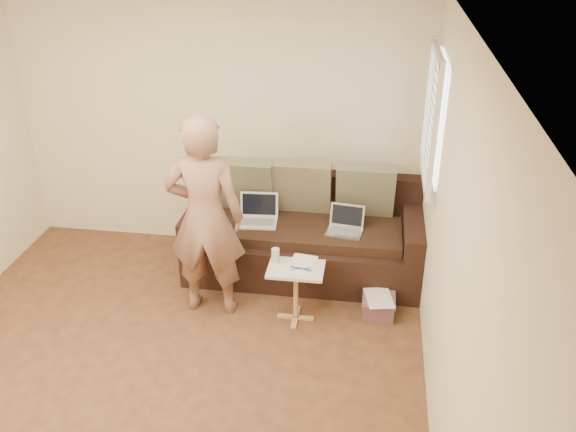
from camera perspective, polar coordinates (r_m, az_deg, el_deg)
The scene contains 17 objects.
floor at distance 4.82m, azimuth -12.35°, elevation -15.37°, with size 4.50×4.50×0.00m, color #4D2B1C.
ceiling at distance 3.63m, azimuth -16.57°, elevation 16.46°, with size 4.50×4.50×0.00m, color white.
wall_back at distance 6.02m, azimuth -6.45°, elevation 8.62°, with size 4.00×4.00×0.00m, color beige.
wall_right at distance 3.82m, azimuth 14.97°, elevation -3.86°, with size 4.50×4.50×0.00m, color beige.
window_blinds at distance 5.02m, azimuth 13.44°, elevation 9.00°, with size 0.12×0.88×1.08m, color white, non-canonical shape.
sofa at distance 5.79m, azimuth 1.52°, elevation -1.49°, with size 2.20×0.95×0.85m, color black, non-canonical shape.
pillow_left at distance 5.90m, azimuth -4.00°, elevation 2.98°, with size 0.55×0.14×0.55m, color #62684C, non-canonical shape.
pillow_mid at distance 5.84m, azimuth 1.35°, elevation 2.77°, with size 0.55×0.14×0.55m, color #716D50, non-canonical shape.
pillow_right at distance 5.80m, azimuth 7.24°, elevation 2.39°, with size 0.55×0.14×0.55m, color #62684C, non-canonical shape.
laptop_silver at distance 5.60m, azimuth 5.26°, elevation -1.59°, with size 0.32×0.23×0.21m, color #B7BABC, non-canonical shape.
laptop_white at distance 5.74m, azimuth -2.86°, elevation -0.71°, with size 0.36×0.26×0.26m, color white, non-canonical shape.
person at distance 5.07m, azimuth -7.74°, elevation -0.13°, with size 0.66×0.44×1.80m, color #8A5A4B.
side_table at distance 5.22m, azimuth 0.73°, elevation -7.25°, with size 0.47×0.33×0.51m, color silver, non-canonical shape.
drinking_glass at distance 5.13m, azimuth -1.19°, elevation -3.69°, with size 0.07×0.07×0.12m, color silver, non-canonical shape.
scissors at distance 5.05m, azimuth 1.18°, elevation -4.94°, with size 0.18×0.10×0.02m, color silver, non-canonical shape.
paper_on_table at distance 5.13m, azimuth 1.32°, elevation -4.47°, with size 0.21×0.30×0.00m, color white, non-canonical shape.
striped_box at distance 5.41m, azimuth 8.44°, elevation -8.35°, with size 0.28×0.28×0.18m, color #C81E4F, non-canonical shape.
Camera 1 is at (1.48, -3.26, 3.23)m, focal length 38.05 mm.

